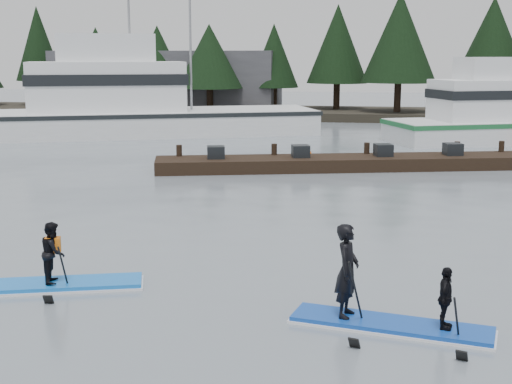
% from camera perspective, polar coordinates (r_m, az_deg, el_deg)
% --- Properties ---
extents(ground, '(160.00, 160.00, 0.00)m').
position_cam_1_polar(ground, '(13.61, -4.44, -9.31)').
color(ground, slate).
rests_on(ground, ground).
extents(far_shore, '(70.00, 8.00, 0.60)m').
position_cam_1_polar(far_shore, '(54.63, 6.59, 6.25)').
color(far_shore, '#2D281E').
rests_on(far_shore, ground).
extents(treeline, '(60.00, 4.00, 8.00)m').
position_cam_1_polar(treeline, '(54.66, 6.59, 5.93)').
color(treeline, black).
rests_on(treeline, ground).
extents(waterfront_building, '(18.00, 6.00, 5.00)m').
position_cam_1_polar(waterfront_building, '(58.97, -7.10, 8.72)').
color(waterfront_building, '#4C4C51').
rests_on(waterfront_building, ground).
extents(fishing_boat_large, '(20.33, 12.57, 10.90)m').
position_cam_1_polar(fishing_boat_large, '(43.14, -9.38, 5.67)').
color(fishing_boat_large, silver).
rests_on(fishing_boat_large, ground).
extents(floating_dock, '(15.92, 6.33, 0.53)m').
position_cam_1_polar(floating_dock, '(29.97, 7.35, 2.33)').
color(floating_dock, black).
rests_on(floating_dock, ground).
extents(buoy_a, '(0.60, 0.60, 0.60)m').
position_cam_1_polar(buoy_a, '(41.61, -12.65, 4.19)').
color(buoy_a, '#FF620C').
rests_on(buoy_a, ground).
extents(buoy_b, '(0.55, 0.55, 0.55)m').
position_cam_1_polar(buoy_b, '(33.18, 3.99, 2.76)').
color(buoy_b, '#FF620C').
rests_on(buoy_b, ground).
extents(paddleboard_solo, '(3.59, 1.90, 1.83)m').
position_cam_1_polar(paddleboard_solo, '(15.18, -15.84, -5.92)').
color(paddleboard_solo, blue).
rests_on(paddleboard_solo, ground).
extents(paddleboard_duo, '(3.56, 1.56, 2.32)m').
position_cam_1_polar(paddleboard_duo, '(12.72, 10.02, -8.18)').
color(paddleboard_duo, '#1243A9').
rests_on(paddleboard_duo, ground).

